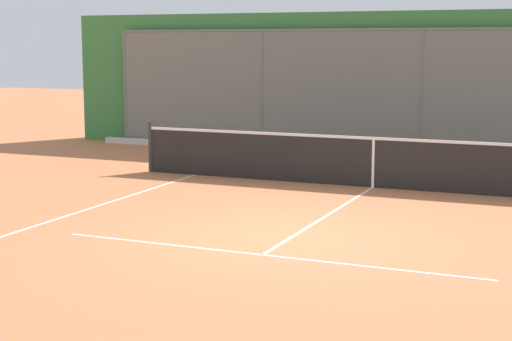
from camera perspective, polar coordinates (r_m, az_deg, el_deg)
ground_plane at (r=11.49m, az=2.48°, el=-4.71°), size 60.00×60.00×0.00m
court_line_markings at (r=10.33m, az=-0.06°, el=-6.24°), size 7.61×9.90×0.01m
fence_backdrop at (r=20.08m, az=11.89°, el=5.90°), size 19.17×1.37×3.46m
tennis_net at (r=15.50m, az=8.22°, el=0.62°), size 9.78×0.09×1.07m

